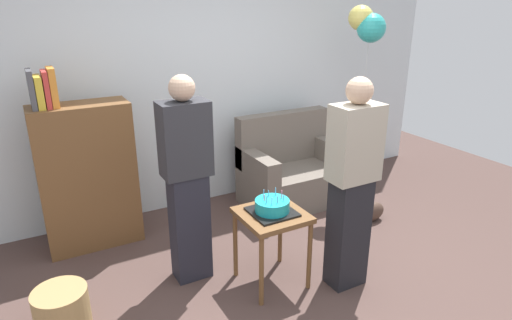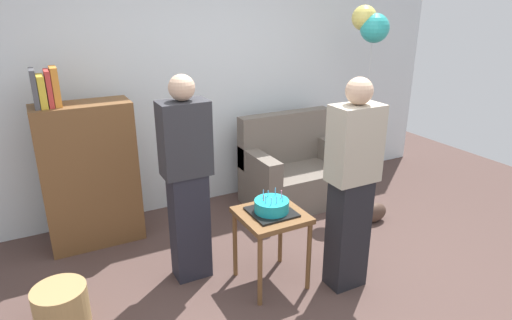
{
  "view_description": "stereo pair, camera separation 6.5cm",
  "coord_description": "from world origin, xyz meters",
  "views": [
    {
      "loc": [
        -1.66,
        -2.21,
        2.12
      ],
      "look_at": [
        -0.13,
        0.57,
        0.95
      ],
      "focal_mm": 30.77,
      "sensor_mm": 36.0,
      "label": 1
    },
    {
      "loc": [
        -1.61,
        -2.24,
        2.12
      ],
      "look_at": [
        -0.13,
        0.57,
        0.95
      ],
      "focal_mm": 30.77,
      "sensor_mm": 36.0,
      "label": 2
    }
  ],
  "objects": [
    {
      "name": "side_table",
      "position": [
        -0.13,
        0.32,
        0.51
      ],
      "size": [
        0.48,
        0.48,
        0.61
      ],
      "color": "brown",
      "rests_on": "ground_plane"
    },
    {
      "name": "ground_plane",
      "position": [
        0.0,
        0.0,
        0.0
      ],
      "size": [
        8.0,
        8.0,
        0.0
      ],
      "primitive_type": "plane",
      "color": "#4C3833"
    },
    {
      "name": "couch",
      "position": [
        0.84,
        1.51,
        0.34
      ],
      "size": [
        1.1,
        0.7,
        0.96
      ],
      "color": "#6B6056",
      "rests_on": "ground_plane"
    },
    {
      "name": "balloon_bunch",
      "position": [
        1.53,
        1.27,
        1.88
      ],
      "size": [
        0.33,
        0.36,
        2.06
      ],
      "color": "silver",
      "rests_on": "ground_plane"
    },
    {
      "name": "person_blowing_candles",
      "position": [
        -0.65,
        0.71,
        0.83
      ],
      "size": [
        0.36,
        0.22,
        1.63
      ],
      "rotation": [
        0.0,
        0.0,
        0.22
      ],
      "color": "#23232D",
      "rests_on": "ground_plane"
    },
    {
      "name": "person_holding_cake",
      "position": [
        0.38,
        0.03,
        0.83
      ],
      "size": [
        0.36,
        0.22,
        1.63
      ],
      "rotation": [
        0.0,
        0.0,
        3.33
      ],
      "color": "black",
      "rests_on": "ground_plane"
    },
    {
      "name": "handbag",
      "position": [
        1.28,
        0.7,
        0.1
      ],
      "size": [
        0.28,
        0.14,
        0.2
      ],
      "primitive_type": "ellipsoid",
      "color": "#473328",
      "rests_on": "ground_plane"
    },
    {
      "name": "bookshelf",
      "position": [
        -1.24,
        1.62,
        0.67
      ],
      "size": [
        0.8,
        0.36,
        1.61
      ],
      "color": "brown",
      "rests_on": "ground_plane"
    },
    {
      "name": "wicker_basket",
      "position": [
        -1.64,
        0.55,
        0.15
      ],
      "size": [
        0.36,
        0.36,
        0.3
      ],
      "primitive_type": "cylinder",
      "color": "#A88451",
      "rests_on": "ground_plane"
    },
    {
      "name": "birthday_cake",
      "position": [
        -0.13,
        0.32,
        0.66
      ],
      "size": [
        0.32,
        0.32,
        0.17
      ],
      "color": "black",
      "rests_on": "side_table"
    },
    {
      "name": "wall_back",
      "position": [
        0.0,
        2.05,
        1.35
      ],
      "size": [
        6.0,
        0.1,
        2.7
      ],
      "primitive_type": "cube",
      "color": "silver",
      "rests_on": "ground_plane"
    }
  ]
}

